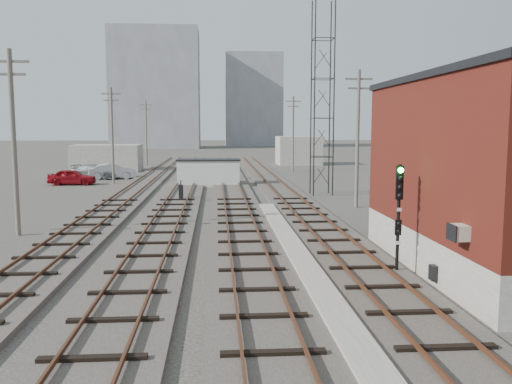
{
  "coord_description": "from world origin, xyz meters",
  "views": [
    {
      "loc": [
        -2.74,
        -7.01,
        5.29
      ],
      "look_at": [
        -0.85,
        18.74,
        2.2
      ],
      "focal_mm": 38.0,
      "sensor_mm": 36.0,
      "label": 1
    }
  ],
  "objects": [
    {
      "name": "lattice_tower",
      "position": [
        5.5,
        35.0,
        7.5
      ],
      "size": [
        1.6,
        1.6,
        15.0
      ],
      "color": "black",
      "rests_on": "ground"
    },
    {
      "name": "shed_right",
      "position": [
        9.0,
        70.0,
        2.0
      ],
      "size": [
        6.0,
        6.0,
        4.0
      ],
      "primitive_type": "cube",
      "color": "gray",
      "rests_on": "ground"
    },
    {
      "name": "utility_pole_left_a",
      "position": [
        -12.5,
        20.0,
        4.8
      ],
      "size": [
        1.8,
        0.24,
        9.0
      ],
      "color": "#595147",
      "rests_on": "ground"
    },
    {
      "name": "utility_pole_left_b",
      "position": [
        -12.5,
        45.0,
        4.8
      ],
      "size": [
        1.8,
        0.24,
        9.0
      ],
      "color": "#595147",
      "rests_on": "ground"
    },
    {
      "name": "brick_building",
      "position": [
        7.5,
        12.0,
        3.63
      ],
      "size": [
        6.54,
        12.2,
        7.22
      ],
      "color": "gray",
      "rests_on": "ground"
    },
    {
      "name": "car_grey",
      "position": [
        -15.22,
        49.87,
        0.74
      ],
      "size": [
        5.49,
        3.59,
        1.48
      ],
      "primitive_type": "imported",
      "rotation": [
        0.0,
        0.0,
        1.25
      ],
      "color": "slate",
      "rests_on": "ground"
    },
    {
      "name": "track_left",
      "position": [
        -9.5,
        39.0,
        0.11
      ],
      "size": [
        3.2,
        90.0,
        0.39
      ],
      "color": "#332D28",
      "rests_on": "ground"
    },
    {
      "name": "car_silver",
      "position": [
        -13.44,
        49.51,
        0.79
      ],
      "size": [
        5.01,
        2.5,
        1.58
      ],
      "primitive_type": "imported",
      "rotation": [
        0.0,
        0.0,
        1.75
      ],
      "color": "#A4A6AB",
      "rests_on": "ground"
    },
    {
      "name": "platform_curb",
      "position": [
        0.5,
        14.0,
        0.13
      ],
      "size": [
        0.9,
        28.0,
        0.26
      ],
      "primitive_type": "cube",
      "color": "gray",
      "rests_on": "ground"
    },
    {
      "name": "apartment_left",
      "position": [
        -18.0,
        135.0,
        15.0
      ],
      "size": [
        22.0,
        14.0,
        30.0
      ],
      "primitive_type": "cube",
      "color": "gray",
      "rests_on": "ground"
    },
    {
      "name": "track_mid_right",
      "position": [
        -1.5,
        39.0,
        0.11
      ],
      "size": [
        3.2,
        90.0,
        0.39
      ],
      "color": "#332D28",
      "rests_on": "ground"
    },
    {
      "name": "utility_pole_right_b",
      "position": [
        6.5,
        58.0,
        4.8
      ],
      "size": [
        1.8,
        0.24,
        9.0
      ],
      "color": "#595147",
      "rests_on": "ground"
    },
    {
      "name": "track_right",
      "position": [
        2.5,
        39.0,
        0.11
      ],
      "size": [
        3.2,
        90.0,
        0.39
      ],
      "color": "#332D28",
      "rests_on": "ground"
    },
    {
      "name": "shed_left",
      "position": [
        -16.0,
        60.0,
        1.6
      ],
      "size": [
        8.0,
        5.0,
        3.2
      ],
      "primitive_type": "cube",
      "color": "gray",
      "rests_on": "ground"
    },
    {
      "name": "utility_pole_right_a",
      "position": [
        6.5,
        28.0,
        4.8
      ],
      "size": [
        1.8,
        0.24,
        9.0
      ],
      "color": "#595147",
      "rests_on": "ground"
    },
    {
      "name": "switch_stand",
      "position": [
        -5.3,
        31.86,
        0.67
      ],
      "size": [
        0.34,
        0.34,
        1.42
      ],
      "rotation": [
        0.0,
        0.0,
        0.05
      ],
      "color": "black",
      "rests_on": "ground"
    },
    {
      "name": "site_trailer",
      "position": [
        -3.44,
        42.24,
        1.22
      ],
      "size": [
        5.81,
        2.62,
        2.43
      ],
      "rotation": [
        0.0,
        0.0,
        -0.02
      ],
      "color": "silver",
      "rests_on": "ground"
    },
    {
      "name": "car_red",
      "position": [
        -16.08,
        43.95,
        0.74
      ],
      "size": [
        4.33,
        1.77,
        1.47
      ],
      "primitive_type": "imported",
      "rotation": [
        0.0,
        0.0,
        1.56
      ],
      "color": "maroon",
      "rests_on": "ground"
    },
    {
      "name": "apartment_right",
      "position": [
        8.0,
        150.0,
        13.0
      ],
      "size": [
        16.0,
        12.0,
        26.0
      ],
      "primitive_type": "cube",
      "color": "gray",
      "rests_on": "ground"
    },
    {
      "name": "track_mid_left",
      "position": [
        -5.5,
        39.0,
        0.11
      ],
      "size": [
        3.2,
        90.0,
        0.39
      ],
      "color": "#332D28",
      "rests_on": "ground"
    },
    {
      "name": "utility_pole_left_c",
      "position": [
        -12.5,
        70.0,
        4.8
      ],
      "size": [
        1.8,
        0.24,
        9.0
      ],
      "color": "#595147",
      "rests_on": "ground"
    },
    {
      "name": "ground",
      "position": [
        0.0,
        60.0,
        0.0
      ],
      "size": [
        320.0,
        320.0,
        0.0
      ],
      "primitive_type": "plane",
      "color": "#282621",
      "rests_on": "ground"
    },
    {
      "name": "signal_mast",
      "position": [
        3.7,
        11.54,
        2.34
      ],
      "size": [
        0.4,
        0.41,
        4.0
      ],
      "color": "gray",
      "rests_on": "ground"
    }
  ]
}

